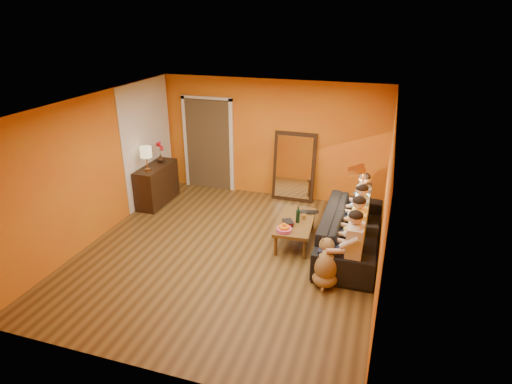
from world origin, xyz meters
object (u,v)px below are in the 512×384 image
(dog, at_px, (327,262))
(laptop, at_px, (309,213))
(person_far_right, at_px, (363,204))
(table_lamp, at_px, (147,159))
(vase, at_px, (161,158))
(mirror_frame, at_px, (294,167))
(person_mid_right, at_px, (360,217))
(coffee_table, at_px, (295,231))
(sofa, at_px, (351,231))
(floor_lamp, at_px, (360,206))
(person_mid_left, at_px, (357,231))
(wine_bottle, at_px, (298,215))
(sideboard, at_px, (157,184))
(tumbler, at_px, (303,217))
(person_far_left, at_px, (354,248))

(dog, distance_m, laptop, 1.57)
(person_far_right, bearing_deg, table_lamp, -177.76)
(dog, height_order, vase, vase)
(mirror_frame, height_order, person_mid_right, mirror_frame)
(coffee_table, bearing_deg, sofa, -2.82)
(floor_lamp, bearing_deg, table_lamp, 169.46)
(mirror_frame, xyz_separation_m, dog, (1.20, -2.99, -0.40))
(person_mid_left, xyz_separation_m, wine_bottle, (-1.07, 0.38, -0.03))
(vase, bearing_deg, wine_bottle, -18.36)
(person_mid_right, bearing_deg, coffee_table, -173.98)
(table_lamp, bearing_deg, floor_lamp, -2.15)
(sideboard, xyz_separation_m, laptop, (3.43, -0.45, 0.01))
(table_lamp, xyz_separation_m, person_mid_right, (4.37, -0.38, -0.49))
(mirror_frame, bearing_deg, coffee_table, -76.10)
(mirror_frame, bearing_deg, table_lamp, -153.68)
(dog, height_order, tumbler, dog)
(laptop, bearing_deg, table_lamp, 168.12)
(sideboard, distance_m, person_far_left, 4.72)
(table_lamp, relative_size, vase, 2.84)
(sofa, distance_m, wine_bottle, 0.96)
(tumbler, bearing_deg, vase, 164.64)
(table_lamp, bearing_deg, person_far_left, -18.70)
(wine_bottle, bearing_deg, mirror_frame, 104.95)
(person_far_right, bearing_deg, laptop, -161.25)
(person_mid_left, xyz_separation_m, tumbler, (-1.00, 0.55, -0.15))
(person_far_left, xyz_separation_m, person_mid_left, (0.00, 0.55, 0.00))
(table_lamp, height_order, dog, table_lamp)
(floor_lamp, relative_size, wine_bottle, 4.65)
(person_far_left, height_order, laptop, person_far_left)
(sideboard, xyz_separation_m, person_far_right, (4.37, -0.13, 0.18))
(vase, bearing_deg, tumbler, -15.36)
(floor_lamp, xyz_separation_m, person_far_right, (0.03, 0.33, -0.11))
(mirror_frame, height_order, laptop, mirror_frame)
(coffee_table, height_order, person_mid_left, person_mid_left)
(person_mid_right, bearing_deg, sofa, -142.43)
(coffee_table, xyz_separation_m, laptop, (0.18, 0.35, 0.22))
(sideboard, xyz_separation_m, floor_lamp, (4.34, -0.46, 0.29))
(sofa, relative_size, person_mid_left, 2.02)
(laptop, bearing_deg, wine_bottle, -117.44)
(dog, height_order, person_mid_left, person_mid_left)
(table_lamp, relative_size, sofa, 0.21)
(sideboard, bearing_deg, mirror_frame, 21.16)
(person_far_right, bearing_deg, tumbler, -151.18)
(table_lamp, xyz_separation_m, sofa, (4.24, -0.48, -0.74))
(sideboard, distance_m, person_far_right, 4.38)
(person_mid_right, bearing_deg, mirror_frame, 131.92)
(person_mid_right, bearing_deg, person_far_right, 90.00)
(laptop, bearing_deg, tumbler, -114.05)
(sofa, height_order, vase, vase)
(tumbler, bearing_deg, coffee_table, -135.00)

